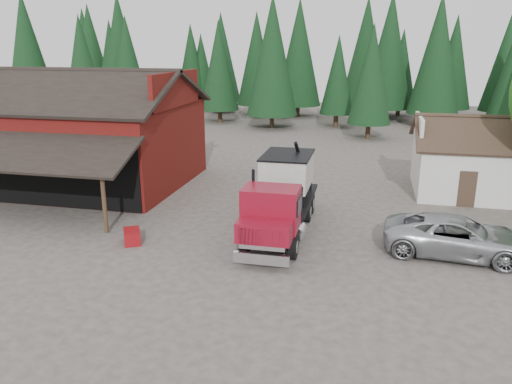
# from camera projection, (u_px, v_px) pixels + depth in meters

# --- Properties ---
(ground) EXTENTS (120.00, 120.00, 0.00)m
(ground) POSITION_uv_depth(u_px,v_px,m) (206.00, 262.00, 20.31)
(ground) COLOR #4C433C
(ground) RESTS_ON ground
(red_barn) EXTENTS (12.80, 13.63, 7.18)m
(red_barn) POSITION_uv_depth(u_px,v_px,m) (88.00, 141.00, 31.16)
(red_barn) COLOR maroon
(red_barn) RESTS_ON ground
(farmhouse) EXTENTS (8.60, 6.42, 4.65)m
(farmhouse) POSITION_uv_depth(u_px,v_px,m) (487.00, 166.00, 29.19)
(farmhouse) COLOR silver
(farmhouse) RESTS_ON ground
(conifer_backdrop) EXTENTS (76.00, 16.00, 16.00)m
(conifer_backdrop) POSITION_uv_depth(u_px,v_px,m) (318.00, 119.00, 59.56)
(conifer_backdrop) COLOR black
(conifer_backdrop) RESTS_ON ground
(near_pine_a) EXTENTS (4.40, 4.40, 11.40)m
(near_pine_a) POSITION_uv_depth(u_px,v_px,m) (83.00, 67.00, 49.39)
(near_pine_a) COLOR #382619
(near_pine_a) RESTS_ON ground
(near_pine_b) EXTENTS (3.96, 3.96, 10.40)m
(near_pine_b) POSITION_uv_depth(u_px,v_px,m) (371.00, 74.00, 45.38)
(near_pine_b) COLOR #382619
(near_pine_b) RESTS_ON ground
(near_pine_d) EXTENTS (5.28, 5.28, 13.40)m
(near_pine_d) POSITION_uv_depth(u_px,v_px,m) (272.00, 56.00, 50.84)
(near_pine_d) COLOR #382619
(near_pine_d) RESTS_ON ground
(feed_truck) EXTENTS (2.62, 8.81, 3.98)m
(feed_truck) POSITION_uv_depth(u_px,v_px,m) (282.00, 194.00, 23.03)
(feed_truck) COLOR black
(feed_truck) RESTS_ON ground
(silver_car) EXTENTS (6.20, 3.32, 1.66)m
(silver_car) POSITION_uv_depth(u_px,v_px,m) (457.00, 237.00, 20.72)
(silver_car) COLOR #ADB1B5
(silver_car) RESTS_ON ground
(equip_box) EXTENTS (1.14, 1.30, 0.60)m
(equip_box) POSITION_uv_depth(u_px,v_px,m) (132.00, 236.00, 22.17)
(equip_box) COLOR maroon
(equip_box) RESTS_ON ground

